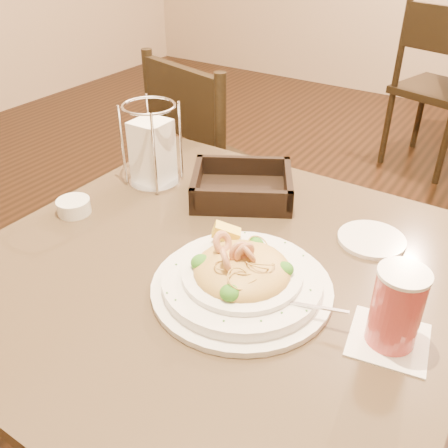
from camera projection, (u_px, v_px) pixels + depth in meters
The scene contains 9 objects.
main_table at pixel (219, 351), 1.08m from camera, with size 0.90×0.90×0.75m.
dining_chair_near at pixel (214, 175), 1.81m from camera, with size 0.51×0.51×0.93m.
dining_chair_far at pixel (437, 84), 2.73m from camera, with size 0.52×0.52×0.93m.
pasta_bowl at pixel (242, 277), 0.87m from camera, with size 0.36×0.32×0.10m.
drink_glass at pixel (396, 308), 0.75m from camera, with size 0.14×0.14×0.14m.
bread_basket at pixel (242, 188), 1.16m from camera, with size 0.29×0.27×0.06m.
napkin_caddy at pixel (152, 150), 1.19m from camera, with size 0.13×0.13×0.20m.
side_plate at pixel (372, 239), 1.01m from camera, with size 0.14×0.14×0.01m, color white.
butter_ramekin at pixel (74, 206), 1.10m from camera, with size 0.07×0.07×0.03m, color white.
Camera 1 is at (0.43, -0.63, 1.32)m, focal length 40.00 mm.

